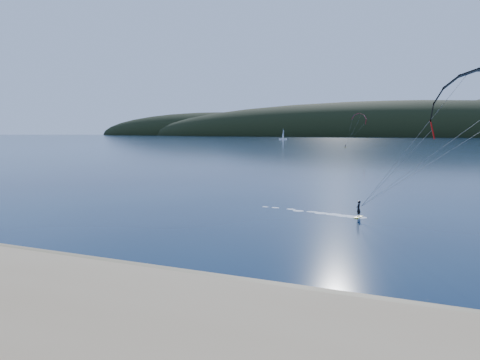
# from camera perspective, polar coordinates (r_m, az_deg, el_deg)

# --- Properties ---
(ground) EXTENTS (1800.00, 1800.00, 0.00)m
(ground) POSITION_cam_1_polar(r_m,az_deg,el_deg) (23.72, -19.38, -14.17)
(ground) COLOR #071833
(ground) RESTS_ON ground
(wet_sand) EXTENTS (220.00, 2.50, 0.10)m
(wet_sand) POSITION_cam_1_polar(r_m,az_deg,el_deg) (26.99, -12.82, -11.33)
(wet_sand) COLOR #907F54
(wet_sand) RESTS_ON ground
(headland) EXTENTS (1200.00, 310.00, 140.00)m
(headland) POSITION_cam_1_polar(r_m,az_deg,el_deg) (761.75, 21.99, 5.24)
(headland) COLOR black
(headland) RESTS_ON ground
(kitesurfer_near) EXTENTS (24.24, 7.53, 13.54)m
(kitesurfer_near) POSITION_cam_1_polar(r_m,az_deg,el_deg) (38.16, 27.92, 6.51)
(kitesurfer_near) COLOR #CCCB18
(kitesurfer_near) RESTS_ON ground
(kitesurfer_far) EXTENTS (11.22, 7.16, 16.01)m
(kitesurfer_far) POSITION_cam_1_polar(r_m,az_deg,el_deg) (219.57, 15.01, 7.32)
(kitesurfer_far) COLOR #CCCB18
(kitesurfer_far) RESTS_ON ground
(sailboat) EXTENTS (7.41, 4.85, 10.70)m
(sailboat) POSITION_cam_1_polar(r_m,az_deg,el_deg) (428.83, 5.55, 5.30)
(sailboat) COLOR white
(sailboat) RESTS_ON ground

